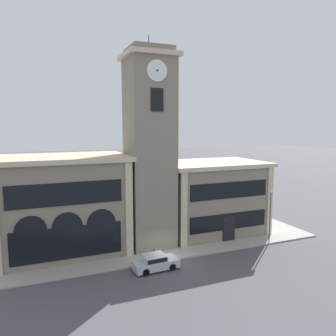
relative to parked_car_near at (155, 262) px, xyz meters
The scene contains 8 objects.
ground_plane 2.09m from the parked_car_near, 35.77° to the left, with size 300.00×300.00×0.00m, color #4C4C51.
sidewalk_kerb 7.58m from the parked_car_near, 77.85° to the left, with size 37.59×12.47×0.15m.
clock_tower 11.36m from the parked_car_near, 74.85° to the left, with size 5.24×5.24×21.75m.
town_hall_left_wing 11.21m from the parked_car_near, 133.10° to the left, with size 12.93×8.70×9.87m.
town_hall_right_wing 13.05m from the parked_car_near, 37.18° to the left, with size 12.39×8.70×8.55m.
parked_car_near is the anchor object (origin of this frame).
street_lamp 14.36m from the parked_car_near, ahead, with size 0.36×0.36×5.81m.
bollard 1.73m from the parked_car_near, 73.70° to the left, with size 0.18×0.18×1.06m.
Camera 1 is at (-11.15, -27.42, 12.77)m, focal length 35.00 mm.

